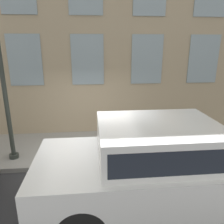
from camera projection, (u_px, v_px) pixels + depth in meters
name	position (u px, v px, depth m)	size (l,w,h in m)	color
ground_plane	(90.00, 169.00, 6.00)	(80.00, 80.00, 0.00)	#2D2D30
sidewalk	(90.00, 147.00, 7.14)	(2.44, 60.00, 0.13)	gray
building_facade	(86.00, 10.00, 7.18)	(0.33, 40.00, 8.73)	tan
fire_hydrant	(104.00, 144.00, 6.24)	(0.33, 0.44, 0.83)	gray
person	(120.00, 129.00, 6.54)	(0.29, 0.19, 1.19)	#232328
parked_car_white_near	(157.00, 162.00, 4.33)	(2.05, 4.76, 1.85)	black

